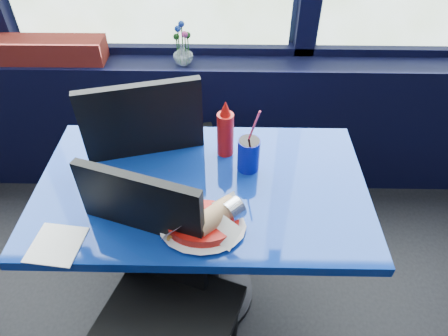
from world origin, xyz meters
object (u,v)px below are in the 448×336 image
at_px(soda_cup, 249,154).
at_px(food_basket, 204,222).
at_px(chair_near_front, 157,290).
at_px(planter_box, 47,50).
at_px(flower_vase, 183,52).
at_px(ketchup_bottle, 225,131).
at_px(chair_near_back, 165,158).
at_px(near_table, 203,217).

bearing_deg(soda_cup, food_basket, -116.60).
bearing_deg(chair_near_front, food_basket, 54.01).
xyz_separation_m(planter_box, flower_vase, (0.69, -0.02, 0.01)).
distance_m(flower_vase, food_basket, 1.04).
distance_m(chair_near_front, food_basket, 0.30).
bearing_deg(ketchup_bottle, soda_cup, -45.49).
relative_size(planter_box, soda_cup, 2.08).
distance_m(chair_near_back, soda_cup, 0.47).
bearing_deg(chair_near_back, soda_cup, 133.60).
height_order(chair_near_back, soda_cup, chair_near_back).
xyz_separation_m(flower_vase, ketchup_bottle, (0.22, -0.64, -0.01)).
xyz_separation_m(chair_near_front, soda_cup, (0.31, 0.41, 0.26)).
xyz_separation_m(near_table, food_basket, (0.02, -0.21, 0.22)).
relative_size(near_table, flower_vase, 5.60).
relative_size(chair_near_front, chair_near_back, 0.93).
distance_m(flower_vase, ketchup_bottle, 0.67).
relative_size(food_basket, soda_cup, 1.06).
bearing_deg(planter_box, soda_cup, -36.97).
height_order(chair_near_front, soda_cup, soda_cup).
distance_m(chair_near_front, soda_cup, 0.58).
relative_size(near_table, ketchup_bottle, 4.99).
height_order(near_table, soda_cup, soda_cup).
bearing_deg(flower_vase, food_basket, -81.04).
relative_size(chair_near_front, planter_box, 1.68).
bearing_deg(planter_box, near_table, -45.57).
xyz_separation_m(near_table, chair_near_back, (-0.19, 0.31, 0.04)).
bearing_deg(soda_cup, chair_near_back, 148.88).
bearing_deg(ketchup_bottle, flower_vase, 109.29).
bearing_deg(planter_box, flower_vase, -1.91).
xyz_separation_m(near_table, soda_cup, (0.17, 0.09, 0.25)).
relative_size(chair_near_back, flower_vase, 4.91).
bearing_deg(chair_near_front, soda_cup, 71.52).
distance_m(chair_near_back, flower_vase, 0.57).
relative_size(food_basket, ketchup_bottle, 1.24).
bearing_deg(ketchup_bottle, chair_near_front, -113.71).
bearing_deg(flower_vase, chair_near_front, -89.88).
distance_m(flower_vase, soda_cup, 0.79).
distance_m(near_table, soda_cup, 0.32).
bearing_deg(near_table, chair_near_back, 121.58).
relative_size(near_table, chair_near_back, 1.14).
xyz_separation_m(chair_near_back, ketchup_bottle, (0.27, -0.13, 0.25)).
bearing_deg(near_table, flower_vase, 99.68).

